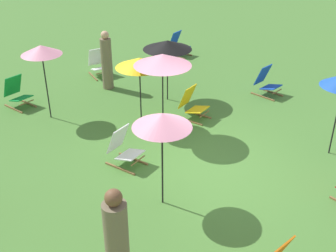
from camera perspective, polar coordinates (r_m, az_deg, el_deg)
The scene contains 14 objects.
ground_plane at distance 8.71m, azimuth 5.24°, elevation -5.73°, with size 40.00×40.00×0.00m, color #477A33.
deckchair_1 at distance 8.68m, azimuth -5.96°, elevation -3.01°, with size 0.66×0.86×0.83m.
deckchair_5 at distance 10.48m, azimuth 3.27°, elevation 2.92°, with size 0.65×0.85×0.83m.
deckchair_7 at distance 11.75m, azimuth -19.62°, elevation 4.18°, with size 0.61×0.84×0.83m.
deckchair_9 at distance 12.07m, azimuth 13.12°, elevation 5.76°, with size 0.53×0.79×0.83m.
deckchair_10 at distance 14.91m, azimuth 1.38°, elevation 10.85°, with size 0.64×0.85×0.83m.
deckchair_11 at distance 13.30m, azimuth -9.35°, elevation 8.25°, with size 0.64×0.85×0.83m.
umbrella_0 at distance 6.89m, azimuth -0.81°, elevation 0.74°, with size 1.00×1.00×1.81m.
umbrella_1 at distance 11.05m, azimuth -0.08°, elevation 10.85°, with size 1.27×1.27×1.65m.
umbrella_2 at distance 9.71m, azimuth -3.87°, elevation 8.49°, with size 1.11×1.11×1.69m.
umbrella_4 at distance 10.39m, azimuth -16.69°, elevation 9.74°, with size 0.96×0.96×1.87m.
umbrella_5 at distance 9.17m, azimuth -0.74°, elevation 8.88°, with size 1.27×1.27×1.94m.
person_0 at distance 12.17m, azimuth -8.24°, elevation 8.54°, with size 0.34×0.34×1.67m.
person_1 at distance 5.88m, azimuth -6.86°, elevation -15.62°, with size 0.42×0.42×1.71m.
Camera 1 is at (-5.33, -4.87, 4.88)m, focal length 45.33 mm.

